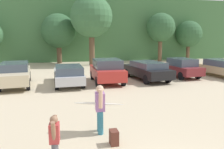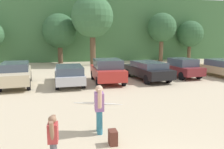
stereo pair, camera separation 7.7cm
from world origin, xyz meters
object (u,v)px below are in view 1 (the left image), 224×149
object	(u,v)px
parked_car_silver	(68,74)
parked_car_maroon	(180,67)
surfboard_white	(99,104)
parked_car_champagne	(15,73)
backpack_dropped	(114,137)
parked_car_red	(107,70)
person_child	(55,138)
parked_car_tan	(223,67)
parked_car_black	(147,70)
person_adult	(100,106)

from	to	relation	value
parked_car_silver	parked_car_maroon	xyz separation A→B (m)	(8.91, 1.13, 0.04)
parked_car_silver	surfboard_white	distance (m)	8.05
parked_car_champagne	surfboard_white	bearing A→B (deg)	-159.93
surfboard_white	backpack_dropped	world-z (taller)	surfboard_white
backpack_dropped	surfboard_white	bearing A→B (deg)	105.65
parked_car_champagne	parked_car_red	world-z (taller)	parked_car_red
person_child	backpack_dropped	world-z (taller)	person_child
parked_car_red	person_child	size ratio (longest dim) A/B	3.07
surfboard_white	person_child	bearing A→B (deg)	71.37
parked_car_tan	person_child	world-z (taller)	parked_car_tan
parked_car_red	parked_car_tan	size ratio (longest dim) A/B	0.82
backpack_dropped	parked_car_maroon	bearing A→B (deg)	52.08
parked_car_champagne	parked_car_maroon	xyz separation A→B (m)	(12.33, 0.67, -0.06)
person_child	backpack_dropped	bearing A→B (deg)	-151.74
parked_car_silver	person_child	xyz separation A→B (m)	(-0.72, -9.80, 0.02)
parked_car_red	surfboard_white	xyz separation A→B (m)	(-1.99, -8.15, 0.12)
parked_car_black	parked_car_maroon	size ratio (longest dim) A/B	1.13
parked_car_red	backpack_dropped	bearing A→B (deg)	170.15
parked_car_tan	person_child	bearing A→B (deg)	121.29
parked_car_red	backpack_dropped	world-z (taller)	parked_car_red
parked_car_black	parked_car_tan	bearing A→B (deg)	-99.52
parked_car_black	parked_car_tan	size ratio (longest dim) A/B	1.00
parked_car_maroon	person_child	bearing A→B (deg)	131.97
parked_car_champagne	surfboard_white	size ratio (longest dim) A/B	2.75
parked_car_black	surfboard_white	bearing A→B (deg)	141.22
parked_car_black	parked_car_maroon	world-z (taller)	parked_car_maroon
backpack_dropped	parked_car_silver	bearing A→B (deg)	96.18
parked_car_silver	parked_car_tan	bearing A→B (deg)	-90.31
parked_car_maroon	parked_car_tan	size ratio (longest dim) A/B	0.89
parked_car_champagne	backpack_dropped	distance (m)	10.50
parked_car_silver	surfboard_white	xyz separation A→B (m)	(0.69, -8.02, 0.27)
parked_car_silver	parked_car_maroon	bearing A→B (deg)	-84.42
parked_car_champagne	person_adult	world-z (taller)	person_adult
parked_car_maroon	person_adult	bearing A→B (deg)	131.79
person_adult	parked_car_red	bearing A→B (deg)	-98.94
parked_car_black	person_child	distance (m)	12.19
parked_car_black	surfboard_white	xyz separation A→B (m)	(-5.13, -8.51, 0.23)
parked_car_champagne	person_adult	bearing A→B (deg)	-159.93
parked_car_silver	parked_car_black	bearing A→B (deg)	-86.84
parked_car_silver	surfboard_white	size ratio (longest dim) A/B	2.70
parked_car_red	parked_car_maroon	world-z (taller)	parked_car_red
parked_car_champagne	person_child	size ratio (longest dim) A/B	3.73
parked_car_silver	surfboard_white	bearing A→B (deg)	-176.72
parked_car_black	person_adult	size ratio (longest dim) A/B	2.99
parked_car_champagne	parked_car_silver	bearing A→B (deg)	-103.52
parked_car_red	parked_car_champagne	bearing A→B (deg)	87.59
parked_car_red	backpack_dropped	size ratio (longest dim) A/B	8.96
parked_car_red	parked_car_tan	world-z (taller)	parked_car_red
parked_car_maroon	backpack_dropped	size ratio (longest dim) A/B	9.69
person_child	parked_car_red	bearing A→B (deg)	-104.49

